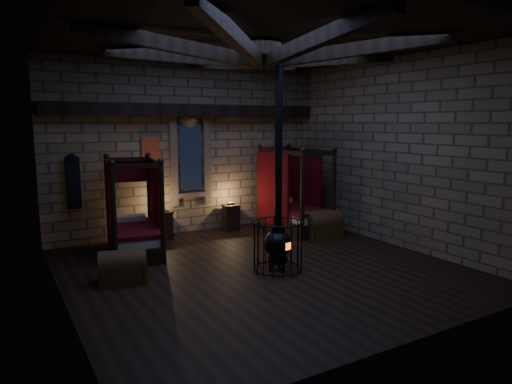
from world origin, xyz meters
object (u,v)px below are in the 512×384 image
bed_right (293,210)px  trunk_right (322,225)px  stove (278,240)px  bed_left (134,230)px  trunk_left (123,267)px

bed_right → trunk_right: (0.19, -0.98, -0.22)m
bed_right → stove: (-2.14, -2.59, 0.08)m
bed_left → stove: 3.22m
trunk_right → stove: size_ratio=0.23×
bed_left → bed_right: (4.15, 0.08, 0.02)m
trunk_left → trunk_right: size_ratio=0.96×
trunk_right → stove: stove is taller
trunk_right → bed_left: bearing=169.4°
trunk_left → stove: stove is taller
bed_left → trunk_right: size_ratio=2.22×
bed_right → trunk_left: 5.13m
bed_right → stove: stove is taller
trunk_left → stove: (2.68, -0.84, 0.33)m
trunk_right → stove: (-2.33, -1.61, 0.30)m
stove → bed_right: bearing=35.2°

